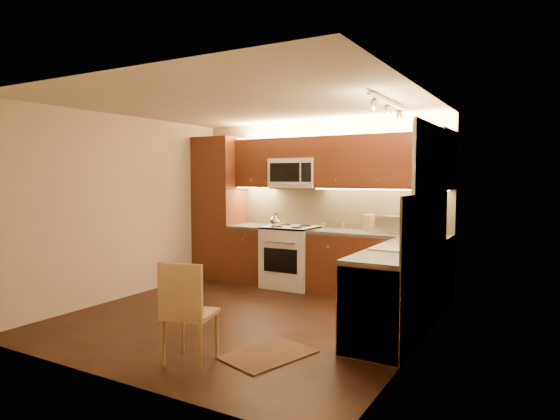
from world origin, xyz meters
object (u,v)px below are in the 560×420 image
Objects in this scene: stove at (291,257)px; knife_block at (369,223)px; dining_chair at (190,311)px; sink at (403,240)px; kettle at (275,220)px; toaster_oven at (393,224)px; soap_bottle at (439,233)px; microwave at (295,173)px.

knife_block is at bearing 8.71° from stove.
stove is 1.30m from knife_block.
sink is at bearing 41.24° from dining_chair.
kettle is 3.02m from dining_chair.
stove is 1.63m from toaster_oven.
kettle reaches higher than stove.
sink is 5.15× the size of soap_bottle.
kettle is 0.23× the size of dining_chair.
soap_bottle is (1.06, -0.53, -0.03)m from knife_block.
kettle is at bearing -128.33° from stove.
sink is 2.17× the size of toaster_oven.
knife_block reaches higher than kettle.
microwave is 0.88× the size of sink.
kettle is 0.53× the size of toaster_oven.
kettle is at bearing -152.32° from toaster_oven.
toaster_oven is at bearing -8.74° from knife_block.
kettle is at bearing -159.00° from knife_block.
microwave reaches higher than kettle.
sink is at bearing -50.83° from toaster_oven.
sink is 4.09× the size of kettle.
soap_bottle is at bearing -14.30° from toaster_oven.
stove is 2.32× the size of toaster_oven.
knife_block is at bearing 122.75° from sink.
sink is 0.92× the size of dining_chair.
microwave reaches higher than sink.
knife_block is 3.33m from dining_chair.
microwave is 0.82× the size of dining_chair.
stove is 5.51× the size of soap_bottle.
knife_block is (-0.37, 0.09, -0.00)m from toaster_oven.
toaster_oven reaches higher than dining_chair.
knife_block reaches higher than stove.
knife_block is at bearing 174.08° from soap_bottle.
microwave is 1.69m from toaster_oven.
toaster_oven is 1.70× the size of knife_block.
stove is at bearing -90.00° from microwave.
microwave is 1.36m from knife_block.
dining_chair is (0.79, -2.86, -0.56)m from kettle.
knife_block is at bearing 67.23° from dining_chair.
stove is at bearing 150.64° from sink.
microwave is at bearing 147.79° from sink.
microwave is at bearing -163.69° from toaster_oven.
kettle is (-0.16, -0.33, -0.69)m from microwave.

